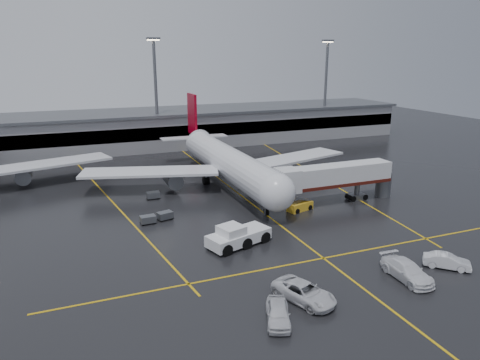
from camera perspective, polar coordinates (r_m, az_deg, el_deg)
name	(u,v)px	position (r m, az deg, el deg)	size (l,w,h in m)	color
ground	(247,200)	(69.13, 0.92, -2.60)	(220.00, 220.00, 0.00)	black
apron_line_centre	(247,200)	(69.12, 0.92, -2.59)	(0.25, 90.00, 0.02)	gold
apron_line_stop	(323,258)	(51.02, 10.66, -9.82)	(60.00, 0.25, 0.02)	gold
apron_line_left	(107,196)	(73.96, -16.65, -2.03)	(0.25, 70.00, 0.02)	gold
apron_line_right	(314,174)	(85.59, 9.48, 0.83)	(0.25, 70.00, 0.02)	gold
terminal	(173,127)	(112.69, -8.59, 6.71)	(122.00, 19.00, 8.60)	gray
light_mast_mid	(156,88)	(104.72, -10.76, 11.53)	(3.00, 1.20, 25.45)	#595B60
light_mast_right	(326,83)	(121.78, 10.95, 12.09)	(3.00, 1.20, 25.45)	#595B60
main_airliner	(226,160)	(76.67, -1.87, 2.52)	(48.80, 45.60, 14.10)	silver
jet_bridge	(335,178)	(68.39, 12.12, 0.28)	(19.90, 3.40, 6.05)	silver
pushback_tractor	(237,237)	(52.86, -0.36, -7.28)	(8.39, 5.39, 2.79)	white
belt_loader	(300,206)	(65.18, 7.69, -3.34)	(4.22, 2.73, 2.48)	gold
service_van_a	(304,292)	(42.35, 8.23, -14.07)	(2.89, 6.27, 1.74)	silver
service_van_b	(407,271)	(48.56, 20.64, -10.83)	(2.55, 6.28, 1.82)	white
service_van_c	(447,261)	(52.54, 25.02, -9.42)	(1.65, 4.74, 1.56)	silver
service_van_d	(278,313)	(39.28, 4.91, -16.62)	(1.95, 4.85, 1.65)	silver
baggage_cart_a	(165,215)	(61.83, -9.61, -4.49)	(2.26, 1.76, 1.12)	#595B60
baggage_cart_b	(148,219)	(60.82, -11.73, -4.95)	(2.08, 1.42, 1.12)	#595B60
baggage_cart_c	(153,195)	(70.90, -11.08, -1.90)	(2.02, 1.32, 1.12)	#595B60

